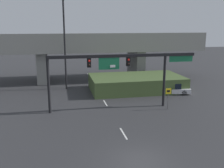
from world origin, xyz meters
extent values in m
plane|color=#2D2D30|center=(0.00, 0.00, 0.00)|extent=(160.00, 160.00, 0.00)
cube|color=silver|center=(0.00, 4.54, 0.00)|extent=(0.14, 2.40, 0.01)
cube|color=silver|center=(0.00, 13.40, 0.00)|extent=(0.14, 2.40, 0.01)
cube|color=silver|center=(0.00, 22.26, 0.00)|extent=(0.14, 2.40, 0.01)
cube|color=silver|center=(0.00, 31.12, 0.00)|extent=(0.14, 2.40, 0.01)
cylinder|color=black|center=(-6.18, 11.11, 2.95)|extent=(0.28, 0.28, 5.89)
cylinder|color=black|center=(6.18, 11.11, 2.95)|extent=(0.28, 0.28, 5.89)
cube|color=black|center=(1.65, 11.11, 5.73)|extent=(15.65, 0.32, 0.32)
cube|color=black|center=(-2.06, 11.11, 5.10)|extent=(0.40, 0.28, 0.95)
sphere|color=red|center=(-2.06, 10.94, 5.31)|extent=(0.22, 0.22, 0.22)
sphere|color=black|center=(-2.06, 10.94, 4.88)|extent=(0.22, 0.22, 0.22)
cube|color=black|center=(2.06, 11.11, 5.10)|extent=(0.40, 0.28, 0.95)
sphere|color=red|center=(2.06, 10.94, 5.31)|extent=(0.22, 0.22, 0.22)
sphere|color=black|center=(2.06, 10.94, 4.88)|extent=(0.22, 0.22, 0.22)
cube|color=#196B42|center=(0.00, 11.01, 4.96)|extent=(2.17, 0.08, 1.22)
cube|color=white|center=(0.38, 10.96, 4.69)|extent=(0.54, 0.03, 0.27)
cube|color=#196B42|center=(7.99, 11.05, 5.25)|extent=(2.69, 0.07, 0.64)
cylinder|color=#4C4C4C|center=(6.16, 9.82, 1.19)|extent=(0.08, 0.08, 2.38)
cube|color=yellow|center=(6.16, 9.77, 2.03)|extent=(0.60, 0.03, 0.60)
cube|color=black|center=(6.16, 9.75, 2.03)|extent=(0.33, 0.01, 0.21)
cylinder|color=black|center=(-4.21, 21.18, 6.02)|extent=(0.24, 0.24, 12.05)
cube|color=gray|center=(0.00, 27.17, 5.72)|extent=(36.21, 7.80, 2.00)
cube|color=gray|center=(0.00, 23.47, 7.17)|extent=(36.21, 0.40, 0.90)
cube|color=gray|center=(-7.69, 27.17, 2.36)|extent=(1.40, 6.24, 4.72)
cube|color=gray|center=(7.69, 27.17, 2.36)|extent=(1.40, 6.24, 4.72)
cube|color=#42562D|center=(5.23, 18.57, 1.00)|extent=(12.44, 7.11, 2.00)
cube|color=silver|center=(9.33, 15.86, 0.46)|extent=(4.90, 2.81, 0.61)
cube|color=black|center=(9.15, 15.90, 1.12)|extent=(2.70, 2.14, 0.71)
cylinder|color=black|center=(10.90, 16.32, 0.32)|extent=(0.67, 0.36, 0.64)
cylinder|color=black|center=(10.54, 14.76, 0.32)|extent=(0.67, 0.36, 0.64)
cylinder|color=black|center=(8.12, 16.96, 0.32)|extent=(0.67, 0.36, 0.64)
cylinder|color=black|center=(7.76, 15.40, 0.32)|extent=(0.67, 0.36, 0.64)
camera|label=1|loc=(-4.96, -15.29, 8.95)|focal=42.00mm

